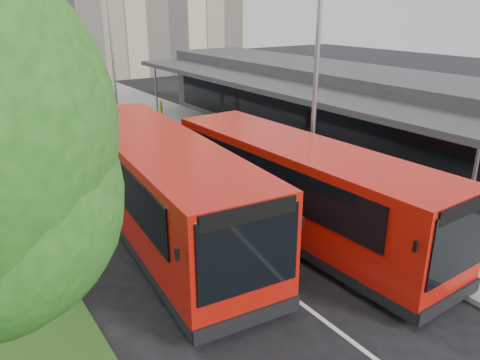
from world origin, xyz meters
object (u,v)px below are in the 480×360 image
object	(u,v)px
lamp_post_near	(314,76)
car_near	(28,78)
lamp_post_far	(110,41)
litter_bin	(208,135)
bollard	(161,110)
bus_main	(300,190)
bus_second	(159,187)

from	to	relation	value
lamp_post_near	car_near	xyz separation A→B (m)	(-2.61, 36.53, -4.19)
lamp_post_far	litter_bin	world-z (taller)	lamp_post_far
bollard	lamp_post_near	bearing A→B (deg)	-95.19
bus_main	lamp_post_near	bearing A→B (deg)	39.13
bus_second	car_near	size ratio (longest dim) A/B	3.75
bollard	car_near	distance (m)	21.34
bus_main	bus_second	bearing A→B (deg)	145.07
lamp_post_far	bus_main	bearing A→B (deg)	-94.54
lamp_post_far	bus_second	xyz separation A→B (m)	(-5.39, -19.09, -3.07)
bus_main	litter_bin	size ratio (longest dim) A/B	10.35
lamp_post_near	bollard	world-z (taller)	lamp_post_near
lamp_post_near	bus_main	xyz separation A→B (m)	(-1.70, -1.48, -3.18)
bus_second	bus_main	bearing A→B (deg)	-27.96
lamp_post_far	car_near	distance (m)	17.25
bus_second	car_near	bearing A→B (deg)	90.60
lamp_post_far	car_near	world-z (taller)	lamp_post_far
lamp_post_near	bus_second	world-z (taller)	lamp_post_near
bus_second	lamp_post_near	bearing A→B (deg)	-4.51
lamp_post_near	bus_main	distance (m)	3.91
lamp_post_near	car_near	size ratio (longest dim) A/B	2.61
lamp_post_far	bus_second	world-z (taller)	lamp_post_far
lamp_post_near	bus_main	bearing A→B (deg)	-138.96
lamp_post_far	lamp_post_near	bearing A→B (deg)	-90.00
lamp_post_far	bollard	world-z (taller)	lamp_post_far
lamp_post_near	lamp_post_far	distance (m)	20.00
bollard	bus_main	bearing A→B (deg)	-100.37
bus_main	bollard	bearing A→B (deg)	77.72
litter_bin	car_near	xyz separation A→B (m)	(-3.42, 27.89, -0.14)
lamp_post_near	litter_bin	distance (m)	9.58
lamp_post_near	bus_second	bearing A→B (deg)	170.44
bus_main	bus_second	world-z (taller)	bus_second
lamp_post_far	bollard	bearing A→B (deg)	-72.27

